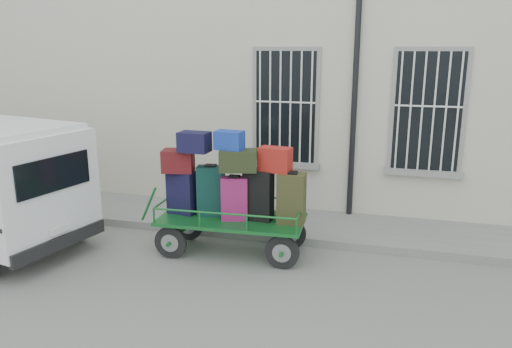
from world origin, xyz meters
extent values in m
plane|color=slate|center=(0.00, 0.00, 0.00)|extent=(80.00, 80.00, 0.00)
cube|color=beige|center=(0.00, 5.50, 3.00)|extent=(24.00, 5.00, 6.00)
cylinder|color=black|center=(0.95, 2.92, 2.80)|extent=(0.11, 0.11, 5.60)
cube|color=black|center=(-0.40, 2.98, 2.25)|extent=(1.20, 0.08, 2.20)
cube|color=gray|center=(-0.40, 2.96, 1.09)|extent=(1.45, 0.22, 0.12)
cube|color=black|center=(2.30, 2.98, 2.25)|extent=(1.20, 0.08, 2.20)
cube|color=gray|center=(2.30, 2.96, 1.09)|extent=(1.45, 0.22, 0.12)
cube|color=slate|center=(0.00, 2.20, 0.07)|extent=(24.00, 1.70, 0.15)
cylinder|color=black|center=(-1.75, 0.28, 0.28)|extent=(0.55, 0.09, 0.55)
cylinder|color=gray|center=(-1.75, 0.28, 0.28)|extent=(0.31, 0.11, 0.30)
cylinder|color=black|center=(-1.79, 1.12, 0.28)|extent=(0.55, 0.09, 0.55)
cylinder|color=gray|center=(-1.79, 1.12, 0.28)|extent=(0.31, 0.11, 0.30)
cylinder|color=black|center=(0.13, 0.36, 0.28)|extent=(0.55, 0.09, 0.55)
cylinder|color=gray|center=(0.13, 0.36, 0.28)|extent=(0.31, 0.11, 0.30)
cylinder|color=black|center=(0.09, 1.20, 0.28)|extent=(0.55, 0.09, 0.55)
cylinder|color=gray|center=(0.09, 1.20, 0.28)|extent=(0.31, 0.11, 0.30)
cube|color=#176529|center=(-0.83, 0.74, 0.61)|extent=(2.48, 1.21, 0.06)
cylinder|color=#176529|center=(-2.32, 0.67, 0.77)|extent=(0.32, 0.06, 0.62)
cube|color=black|center=(-1.73, 0.78, 1.01)|extent=(0.51, 0.36, 0.74)
cube|color=black|center=(-1.73, 0.78, 1.39)|extent=(0.20, 0.15, 0.03)
cube|color=black|center=(-1.21, 0.80, 1.06)|extent=(0.50, 0.36, 0.85)
cube|color=black|center=(-1.21, 0.80, 1.50)|extent=(0.19, 0.15, 0.03)
cube|color=#8E195C|center=(-0.76, 0.68, 1.00)|extent=(0.48, 0.32, 0.73)
cube|color=black|center=(-0.76, 0.68, 1.38)|extent=(0.18, 0.12, 0.03)
cube|color=black|center=(-0.38, 0.79, 1.06)|extent=(0.49, 0.31, 0.84)
cube|color=black|center=(-0.38, 0.79, 1.49)|extent=(0.19, 0.14, 0.03)
cube|color=#37361B|center=(0.18, 0.75, 1.05)|extent=(0.44, 0.32, 0.83)
cube|color=black|center=(0.18, 0.75, 1.48)|extent=(0.18, 0.16, 0.03)
cube|color=#4E0F1B|center=(-1.77, 0.74, 1.57)|extent=(0.58, 0.46, 0.38)
cube|color=black|center=(-0.69, 0.67, 1.65)|extent=(0.67, 0.49, 0.35)
cube|color=maroon|center=(-0.11, 0.82, 1.67)|extent=(0.55, 0.35, 0.40)
cube|color=black|center=(-1.43, 0.66, 1.92)|extent=(0.51, 0.35, 0.33)
cube|color=#164899|center=(-0.83, 0.68, 1.97)|extent=(0.47, 0.32, 0.30)
cube|color=black|center=(-3.28, -0.49, 1.53)|extent=(0.34, 1.34, 0.53)
cube|color=black|center=(-3.29, -0.49, 0.42)|extent=(0.49, 1.77, 0.21)
cube|color=white|center=(-3.25, -0.50, 0.64)|extent=(0.12, 0.40, 0.12)
cylinder|color=black|center=(-3.80, 0.54, 0.33)|extent=(0.69, 0.35, 0.66)
camera|label=1|loc=(1.66, -6.81, 3.43)|focal=35.00mm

